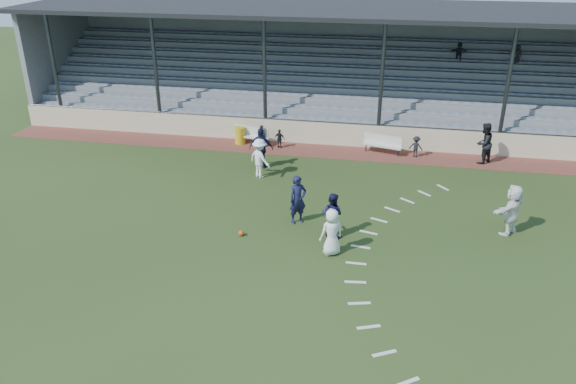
% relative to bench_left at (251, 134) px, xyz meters
% --- Properties ---
extents(ground, '(90.00, 90.00, 0.00)m').
position_rel_bench_left_xyz_m(ground, '(3.59, -10.85, -0.58)').
color(ground, '#263917').
rests_on(ground, ground).
extents(cinder_track, '(34.00, 2.00, 0.02)m').
position_rel_bench_left_xyz_m(cinder_track, '(3.59, -0.35, -0.57)').
color(cinder_track, brown).
rests_on(cinder_track, ground).
extents(retaining_wall, '(34.00, 0.18, 1.20)m').
position_rel_bench_left_xyz_m(retaining_wall, '(3.59, 0.70, 0.02)').
color(retaining_wall, beige).
rests_on(retaining_wall, ground).
extents(bench_left, '(2.04, 0.95, 0.95)m').
position_rel_bench_left_xyz_m(bench_left, '(0.00, 0.00, 0.00)').
color(bench_left, beige).
rests_on(bench_left, cinder_track).
extents(bench_right, '(2.04, 0.96, 0.95)m').
position_rel_bench_left_xyz_m(bench_right, '(6.87, -0.07, 0.00)').
color(bench_right, beige).
rests_on(bench_right, cinder_track).
extents(trash_bin, '(0.56, 0.56, 0.90)m').
position_rel_bench_left_xyz_m(trash_bin, '(-0.61, -0.05, -0.12)').
color(trash_bin, gold).
rests_on(trash_bin, cinder_track).
extents(football, '(0.21, 0.21, 0.21)m').
position_rel_bench_left_xyz_m(football, '(2.08, -9.72, -0.48)').
color(football, '#CD4B0C').
rests_on(football, ground).
extents(player_white_lead, '(1.00, 0.92, 1.72)m').
position_rel_bench_left_xyz_m(player_white_lead, '(5.51, -10.35, 0.27)').
color(player_white_lead, white).
rests_on(player_white_lead, ground).
extents(player_navy_lead, '(0.84, 0.79, 1.94)m').
position_rel_bench_left_xyz_m(player_navy_lead, '(3.95, -8.25, 0.38)').
color(player_navy_lead, '#141637').
rests_on(player_navy_lead, ground).
extents(player_navy_mid, '(1.00, 0.89, 1.72)m').
position_rel_bench_left_xyz_m(player_navy_mid, '(5.37, -9.07, 0.28)').
color(player_navy_mid, '#141637').
rests_on(player_navy_mid, ground).
extents(player_white_wing, '(1.36, 1.24, 1.83)m').
position_rel_bench_left_xyz_m(player_white_wing, '(1.47, -4.18, 0.33)').
color(player_white_wing, white).
rests_on(player_white_wing, ground).
extents(player_navy_wing, '(1.18, 0.54, 1.96)m').
position_rel_bench_left_xyz_m(player_navy_wing, '(1.28, -3.10, 0.40)').
color(player_navy_wing, '#141637').
rests_on(player_navy_wing, ground).
extents(player_white_back, '(1.59, 1.79, 1.96)m').
position_rel_bench_left_xyz_m(player_white_back, '(11.86, -7.62, 0.40)').
color(player_white_back, white).
rests_on(player_white_back, ground).
extents(official, '(1.22, 1.24, 2.01)m').
position_rel_bench_left_xyz_m(official, '(11.70, -0.48, 0.44)').
color(official, black).
rests_on(official, cinder_track).
extents(sub_left_near, '(0.49, 0.39, 1.17)m').
position_rel_bench_left_xyz_m(sub_left_near, '(0.63, -0.27, 0.02)').
color(sub_left_near, black).
rests_on(sub_left_near, cinder_track).
extents(sub_left_far, '(0.62, 0.36, 0.99)m').
position_rel_bench_left_xyz_m(sub_left_far, '(1.59, -0.29, -0.07)').
color(sub_left_far, black).
rests_on(sub_left_far, cinder_track).
extents(sub_right, '(0.77, 0.55, 1.07)m').
position_rel_bench_left_xyz_m(sub_right, '(8.53, -0.27, -0.03)').
color(sub_right, black).
rests_on(sub_right, cinder_track).
extents(grandstand, '(34.60, 9.00, 6.61)m').
position_rel_bench_left_xyz_m(grandstand, '(3.59, 5.42, 1.62)').
color(grandstand, gray).
rests_on(grandstand, ground).
extents(penalty_arc, '(3.89, 14.63, 0.01)m').
position_rel_bench_left_xyz_m(penalty_arc, '(7.71, -10.85, -0.58)').
color(penalty_arc, silver).
rests_on(penalty_arc, ground).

